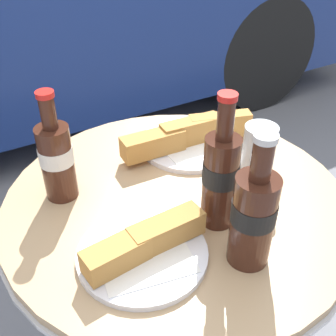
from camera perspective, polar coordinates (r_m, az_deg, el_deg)
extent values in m
cylinder|color=#B7B7BC|center=(1.10, 0.94, -18.03)|extent=(0.06, 0.06, 0.65)
cylinder|color=#B7B7BC|center=(0.86, 1.14, -5.23)|extent=(0.70, 0.70, 0.01)
cylinder|color=tan|center=(0.85, 1.16, -4.47)|extent=(0.69, 0.69, 0.02)
cylinder|color=#3D1E14|center=(0.68, 11.36, -7.04)|extent=(0.07, 0.07, 0.17)
cylinder|color=black|center=(0.67, 11.56, -5.79)|extent=(0.07, 0.07, 0.04)
cylinder|color=#3D1E14|center=(0.61, 12.61, 1.01)|extent=(0.03, 0.03, 0.07)
cylinder|color=silver|center=(0.59, 13.09, 4.06)|extent=(0.04, 0.04, 0.01)
cylinder|color=#3D1E14|center=(0.74, 7.05, -1.92)|extent=(0.06, 0.06, 0.18)
cylinder|color=black|center=(0.73, 7.17, -0.59)|extent=(0.06, 0.06, 0.04)
cylinder|color=#3D1E14|center=(0.67, 7.81, 6.48)|extent=(0.03, 0.03, 0.07)
cylinder|color=red|center=(0.65, 8.09, 9.56)|extent=(0.03, 0.03, 0.01)
cylinder|color=#3D1E14|center=(0.83, -14.75, 0.69)|extent=(0.06, 0.06, 0.15)
cylinder|color=silver|center=(0.82, -14.94, 1.74)|extent=(0.07, 0.07, 0.03)
cylinder|color=#3D1E14|center=(0.78, -15.94, 7.22)|extent=(0.03, 0.03, 0.06)
cylinder|color=red|center=(0.76, -16.38, 9.58)|extent=(0.03, 0.03, 0.01)
cylinder|color=#C68923|center=(0.86, 11.92, 0.56)|extent=(0.06, 0.06, 0.11)
cylinder|color=silver|center=(0.85, 12.04, 1.40)|extent=(0.06, 0.06, 0.14)
cylinder|color=white|center=(1.00, 2.92, 3.34)|extent=(0.23, 0.23, 0.01)
cube|color=white|center=(0.99, 2.93, 3.69)|extent=(0.15, 0.15, 0.00)
cube|color=#B77F3D|center=(0.93, -2.04, 3.32)|extent=(0.15, 0.05, 0.05)
cube|color=#B77F3D|center=(0.97, 3.09, 5.02)|extent=(0.15, 0.05, 0.06)
cube|color=#B77F3D|center=(1.00, 7.05, 5.78)|extent=(0.15, 0.08, 0.06)
cylinder|color=white|center=(0.73, -3.48, -11.51)|extent=(0.22, 0.22, 0.01)
cube|color=white|center=(0.72, -3.50, -11.13)|extent=(0.17, 0.17, 0.00)
cube|color=#B77F3D|center=(0.69, -7.03, -11.63)|extent=(0.11, 0.06, 0.04)
cube|color=#B77F3D|center=(0.72, -0.20, -8.44)|extent=(0.14, 0.05, 0.04)
cube|color=navy|center=(2.74, -21.01, 18.67)|extent=(4.07, 1.74, 0.69)
cylinder|color=black|center=(2.65, 12.28, 15.18)|extent=(0.67, 0.21, 0.67)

